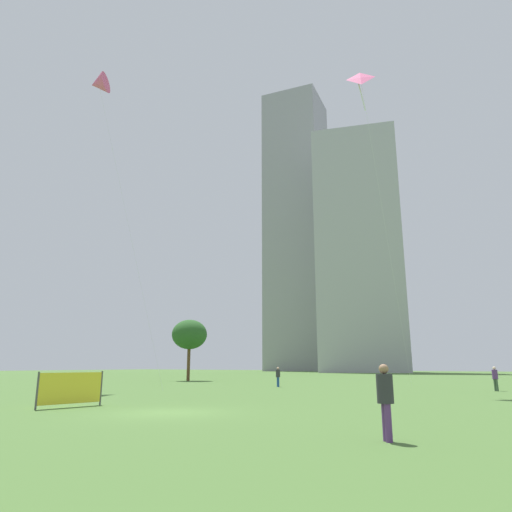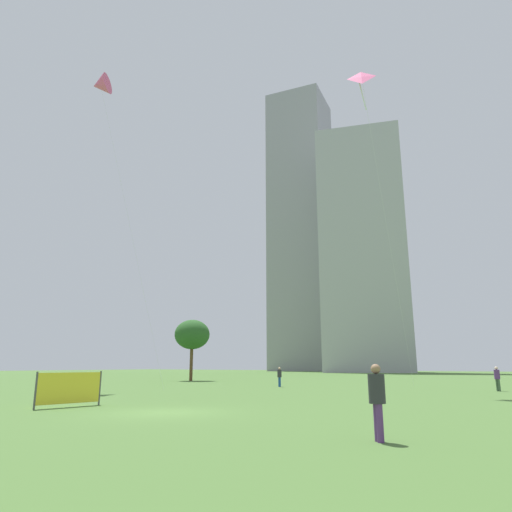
{
  "view_description": "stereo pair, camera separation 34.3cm",
  "coord_description": "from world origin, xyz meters",
  "px_view_note": "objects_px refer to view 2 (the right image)",
  "views": [
    {
      "loc": [
        12.54,
        -14.06,
        1.76
      ],
      "look_at": [
        -2.84,
        11.06,
        8.72
      ],
      "focal_mm": 32.53,
      "sensor_mm": 36.0,
      "label": 1
    },
    {
      "loc": [
        12.83,
        -13.88,
        1.76
      ],
      "look_at": [
        -2.84,
        11.06,
        8.72
      ],
      "focal_mm": 32.53,
      "sensor_mm": 36.0,
      "label": 2
    }
  ],
  "objects_px": {
    "distant_highrise_0": "(363,248)",
    "distant_highrise_1": "(302,228)",
    "kite_flying_2": "(362,80)",
    "event_banner": "(70,388)",
    "kite_flying_3": "(101,85)",
    "person_standing_1": "(497,377)",
    "person_standing_0": "(377,396)",
    "park_tree_0": "(192,335)",
    "person_standing_2": "(279,375)"
  },
  "relations": [
    {
      "from": "person_standing_1",
      "to": "distant_highrise_0",
      "type": "xyz_separation_m",
      "value": [
        -35.5,
        77.95,
        30.75
      ]
    },
    {
      "from": "person_standing_1",
      "to": "distant_highrise_1",
      "type": "distance_m",
      "value": 124.47
    },
    {
      "from": "event_banner",
      "to": "distant_highrise_0",
      "type": "bearing_deg",
      "value": 101.64
    },
    {
      "from": "person_standing_1",
      "to": "distant_highrise_1",
      "type": "bearing_deg",
      "value": -19.06
    },
    {
      "from": "park_tree_0",
      "to": "distant_highrise_0",
      "type": "height_order",
      "value": "distant_highrise_0"
    },
    {
      "from": "person_standing_1",
      "to": "distant_highrise_1",
      "type": "relative_size",
      "value": 0.02
    },
    {
      "from": "person_standing_2",
      "to": "distant_highrise_0",
      "type": "height_order",
      "value": "distant_highrise_0"
    },
    {
      "from": "person_standing_1",
      "to": "person_standing_2",
      "type": "bearing_deg",
      "value": 45.47
    },
    {
      "from": "person_standing_2",
      "to": "event_banner",
      "type": "height_order",
      "value": "person_standing_2"
    },
    {
      "from": "person_standing_0",
      "to": "park_tree_0",
      "type": "xyz_separation_m",
      "value": [
        -32.33,
        31.71,
        4.25
      ]
    },
    {
      "from": "person_standing_1",
      "to": "kite_flying_2",
      "type": "xyz_separation_m",
      "value": [
        -7.05,
        -4.11,
        23.55
      ]
    },
    {
      "from": "distant_highrise_0",
      "to": "person_standing_0",
      "type": "bearing_deg",
      "value": -87.82
    },
    {
      "from": "kite_flying_2",
      "to": "distant_highrise_1",
      "type": "relative_size",
      "value": 0.27
    },
    {
      "from": "person_standing_1",
      "to": "event_banner",
      "type": "height_order",
      "value": "person_standing_1"
    },
    {
      "from": "event_banner",
      "to": "kite_flying_2",
      "type": "bearing_deg",
      "value": 69.14
    },
    {
      "from": "person_standing_0",
      "to": "person_standing_1",
      "type": "xyz_separation_m",
      "value": [
        0.22,
        25.82,
        -0.07
      ]
    },
    {
      "from": "person_standing_0",
      "to": "event_banner",
      "type": "bearing_deg",
      "value": 44.86
    },
    {
      "from": "person_standing_2",
      "to": "event_banner",
      "type": "bearing_deg",
      "value": -47.46
    },
    {
      "from": "distant_highrise_1",
      "to": "event_banner",
      "type": "relative_size",
      "value": 30.7
    },
    {
      "from": "park_tree_0",
      "to": "kite_flying_3",
      "type": "bearing_deg",
      "value": -81.48
    },
    {
      "from": "kite_flying_2",
      "to": "distant_highrise_0",
      "type": "distance_m",
      "value": 87.15
    },
    {
      "from": "person_standing_1",
      "to": "event_banner",
      "type": "relative_size",
      "value": 0.55
    },
    {
      "from": "park_tree_0",
      "to": "event_banner",
      "type": "relative_size",
      "value": 2.31
    },
    {
      "from": "event_banner",
      "to": "person_standing_0",
      "type": "bearing_deg",
      "value": -8.09
    },
    {
      "from": "person_standing_2",
      "to": "kite_flying_3",
      "type": "height_order",
      "value": "kite_flying_3"
    },
    {
      "from": "kite_flying_2",
      "to": "event_banner",
      "type": "xyz_separation_m",
      "value": [
        -7.49,
        -19.67,
        -23.73
      ]
    },
    {
      "from": "person_standing_0",
      "to": "park_tree_0",
      "type": "height_order",
      "value": "park_tree_0"
    },
    {
      "from": "park_tree_0",
      "to": "event_banner",
      "type": "xyz_separation_m",
      "value": [
        18.0,
        -29.67,
        -4.49
      ]
    },
    {
      "from": "person_standing_0",
      "to": "kite_flying_2",
      "type": "relative_size",
      "value": 0.07
    },
    {
      "from": "person_standing_0",
      "to": "distant_highrise_1",
      "type": "height_order",
      "value": "distant_highrise_1"
    },
    {
      "from": "person_standing_0",
      "to": "kite_flying_3",
      "type": "xyz_separation_m",
      "value": [
        -29.66,
        13.89,
        26.72
      ]
    },
    {
      "from": "kite_flying_3",
      "to": "person_standing_2",
      "type": "bearing_deg",
      "value": 35.72
    },
    {
      "from": "park_tree_0",
      "to": "event_banner",
      "type": "bearing_deg",
      "value": -58.75
    },
    {
      "from": "distant_highrise_0",
      "to": "event_banner",
      "type": "height_order",
      "value": "distant_highrise_0"
    },
    {
      "from": "person_standing_1",
      "to": "kite_flying_3",
      "type": "relative_size",
      "value": 0.06
    },
    {
      "from": "person_standing_2",
      "to": "distant_highrise_0",
      "type": "bearing_deg",
      "value": 141.65
    },
    {
      "from": "person_standing_0",
      "to": "person_standing_1",
      "type": "distance_m",
      "value": 25.82
    },
    {
      "from": "kite_flying_2",
      "to": "event_banner",
      "type": "height_order",
      "value": "kite_flying_2"
    },
    {
      "from": "person_standing_2",
      "to": "park_tree_0",
      "type": "xyz_separation_m",
      "value": [
        -16.32,
        8.0,
        4.36
      ]
    },
    {
      "from": "kite_flying_3",
      "to": "distant_highrise_1",
      "type": "xyz_separation_m",
      "value": [
        -32.94,
        109.14,
        19.01
      ]
    },
    {
      "from": "kite_flying_3",
      "to": "distant_highrise_0",
      "type": "bearing_deg",
      "value": 93.58
    },
    {
      "from": "park_tree_0",
      "to": "distant_highrise_1",
      "type": "distance_m",
      "value": 104.77
    },
    {
      "from": "kite_flying_3",
      "to": "park_tree_0",
      "type": "xyz_separation_m",
      "value": [
        -2.67,
        17.81,
        -22.47
      ]
    },
    {
      "from": "distant_highrise_0",
      "to": "distant_highrise_1",
      "type": "height_order",
      "value": "distant_highrise_1"
    },
    {
      "from": "person_standing_0",
      "to": "person_standing_2",
      "type": "relative_size",
      "value": 1.11
    },
    {
      "from": "person_standing_0",
      "to": "kite_flying_2",
      "type": "height_order",
      "value": "kite_flying_2"
    },
    {
      "from": "park_tree_0",
      "to": "person_standing_1",
      "type": "bearing_deg",
      "value": -10.26
    },
    {
      "from": "park_tree_0",
      "to": "person_standing_0",
      "type": "bearing_deg",
      "value": -44.45
    },
    {
      "from": "person_standing_0",
      "to": "person_standing_1",
      "type": "height_order",
      "value": "person_standing_0"
    },
    {
      "from": "person_standing_2",
      "to": "distant_highrise_1",
      "type": "bearing_deg",
      "value": 153.23
    }
  ]
}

